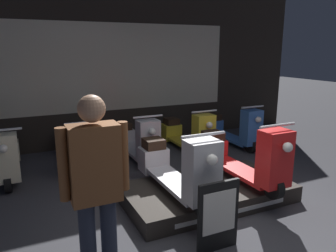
{
  "coord_description": "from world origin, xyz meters",
  "views": [
    {
      "loc": [
        -1.97,
        -2.41,
        1.91
      ],
      "look_at": [
        0.06,
        1.92,
        0.78
      ],
      "focal_mm": 35.0,
      "sensor_mm": 36.0,
      "label": 1
    }
  ],
  "objects_px": {
    "scooter_backrow_1": "(77,148)",
    "person_left_browsing": "(96,182)",
    "price_sign_board": "(218,216)",
    "scooter_display_left": "(177,168)",
    "scooter_display_right": "(243,157)",
    "scooter_backrow_3": "(188,134)",
    "scooter_backrow_2": "(136,141)",
    "scooter_backrow_0": "(7,157)",
    "scooter_backrow_4": "(233,129)"
  },
  "relations": [
    {
      "from": "scooter_backrow_0",
      "to": "scooter_backrow_4",
      "type": "xyz_separation_m",
      "value": [
        4.12,
        0.0,
        0.0
      ]
    },
    {
      "from": "scooter_backrow_4",
      "to": "price_sign_board",
      "type": "relative_size",
      "value": 2.38
    },
    {
      "from": "price_sign_board",
      "to": "scooter_display_left",
      "type": "bearing_deg",
      "value": 89.87
    },
    {
      "from": "scooter_display_right",
      "to": "person_left_browsing",
      "type": "distance_m",
      "value": 2.32
    },
    {
      "from": "scooter_backrow_1",
      "to": "price_sign_board",
      "type": "xyz_separation_m",
      "value": [
        0.82,
        -2.9,
        0.03
      ]
    },
    {
      "from": "scooter_display_right",
      "to": "scooter_backrow_3",
      "type": "xyz_separation_m",
      "value": [
        0.28,
        2.01,
        -0.21
      ]
    },
    {
      "from": "scooter_backrow_4",
      "to": "person_left_browsing",
      "type": "height_order",
      "value": "person_left_browsing"
    },
    {
      "from": "scooter_backrow_0",
      "to": "price_sign_board",
      "type": "distance_m",
      "value": 3.44
    },
    {
      "from": "scooter_display_left",
      "to": "scooter_backrow_2",
      "type": "bearing_deg",
      "value": 84.0
    },
    {
      "from": "scooter_backrow_3",
      "to": "price_sign_board",
      "type": "xyz_separation_m",
      "value": [
        -1.24,
        -2.9,
        0.03
      ]
    },
    {
      "from": "scooter_display_left",
      "to": "price_sign_board",
      "type": "relative_size",
      "value": 2.38
    },
    {
      "from": "scooter_backrow_3",
      "to": "person_left_browsing",
      "type": "relative_size",
      "value": 1.06
    },
    {
      "from": "person_left_browsing",
      "to": "scooter_backrow_2",
      "type": "bearing_deg",
      "value": 64.89
    },
    {
      "from": "scooter_backrow_1",
      "to": "person_left_browsing",
      "type": "relative_size",
      "value": 1.06
    },
    {
      "from": "scooter_backrow_0",
      "to": "scooter_display_right",
      "type": "bearing_deg",
      "value": -35.64
    },
    {
      "from": "scooter_backrow_2",
      "to": "scooter_display_right",
      "type": "bearing_deg",
      "value": -69.66
    },
    {
      "from": "scooter_display_left",
      "to": "price_sign_board",
      "type": "distance_m",
      "value": 0.91
    },
    {
      "from": "price_sign_board",
      "to": "scooter_backrow_0",
      "type": "bearing_deg",
      "value": 122.52
    },
    {
      "from": "scooter_backrow_0",
      "to": "scooter_backrow_3",
      "type": "height_order",
      "value": "same"
    },
    {
      "from": "scooter_backrow_0",
      "to": "scooter_backrow_4",
      "type": "bearing_deg",
      "value": 0.0
    },
    {
      "from": "scooter_backrow_3",
      "to": "person_left_browsing",
      "type": "xyz_separation_m",
      "value": [
        -2.39,
        -2.9,
        0.59
      ]
    },
    {
      "from": "scooter_backrow_0",
      "to": "scooter_backrow_2",
      "type": "xyz_separation_m",
      "value": [
        2.06,
        0.0,
        0.0
      ]
    },
    {
      "from": "scooter_display_left",
      "to": "scooter_backrow_3",
      "type": "bearing_deg",
      "value": 58.32
    },
    {
      "from": "person_left_browsing",
      "to": "scooter_display_right",
      "type": "bearing_deg",
      "value": 22.88
    },
    {
      "from": "scooter_display_left",
      "to": "scooter_backrow_1",
      "type": "xyz_separation_m",
      "value": [
        -0.82,
        2.01,
        -0.21
      ]
    },
    {
      "from": "person_left_browsing",
      "to": "price_sign_board",
      "type": "relative_size",
      "value": 2.25
    },
    {
      "from": "scooter_backrow_1",
      "to": "scooter_display_right",
      "type": "bearing_deg",
      "value": -48.56
    },
    {
      "from": "scooter_backrow_1",
      "to": "price_sign_board",
      "type": "height_order",
      "value": "scooter_backrow_1"
    },
    {
      "from": "scooter_display_right",
      "to": "person_left_browsing",
      "type": "bearing_deg",
      "value": -157.12
    },
    {
      "from": "scooter_backrow_0",
      "to": "scooter_backrow_1",
      "type": "bearing_deg",
      "value": 0.0
    },
    {
      "from": "scooter_display_left",
      "to": "scooter_backrow_2",
      "type": "distance_m",
      "value": 2.04
    },
    {
      "from": "scooter_backrow_2",
      "to": "price_sign_board",
      "type": "xyz_separation_m",
      "value": [
        -0.21,
        -2.9,
        0.03
      ]
    },
    {
      "from": "scooter_backrow_1",
      "to": "scooter_backrow_2",
      "type": "relative_size",
      "value": 1.0
    },
    {
      "from": "scooter_display_right",
      "to": "scooter_backrow_2",
      "type": "height_order",
      "value": "scooter_display_right"
    },
    {
      "from": "scooter_backrow_3",
      "to": "scooter_display_left",
      "type": "bearing_deg",
      "value": -121.68
    },
    {
      "from": "scooter_display_right",
      "to": "scooter_backrow_2",
      "type": "bearing_deg",
      "value": 110.34
    },
    {
      "from": "scooter_backrow_0",
      "to": "scooter_backrow_2",
      "type": "relative_size",
      "value": 1.0
    },
    {
      "from": "scooter_backrow_1",
      "to": "person_left_browsing",
      "type": "height_order",
      "value": "person_left_browsing"
    },
    {
      "from": "scooter_backrow_1",
      "to": "scooter_display_left",
      "type": "bearing_deg",
      "value": -67.85
    },
    {
      "from": "scooter_display_left",
      "to": "scooter_backrow_2",
      "type": "xyz_separation_m",
      "value": [
        0.21,
        2.01,
        -0.21
      ]
    },
    {
      "from": "scooter_display_right",
      "to": "scooter_backrow_0",
      "type": "bearing_deg",
      "value": 144.36
    },
    {
      "from": "scooter_backrow_3",
      "to": "price_sign_board",
      "type": "distance_m",
      "value": 3.16
    },
    {
      "from": "scooter_backrow_1",
      "to": "price_sign_board",
      "type": "distance_m",
      "value": 3.01
    },
    {
      "from": "scooter_display_right",
      "to": "scooter_backrow_2",
      "type": "relative_size",
      "value": 1.0
    },
    {
      "from": "scooter_display_right",
      "to": "scooter_backrow_1",
      "type": "height_order",
      "value": "scooter_display_right"
    },
    {
      "from": "scooter_display_right",
      "to": "scooter_backrow_4",
      "type": "bearing_deg",
      "value": 56.83
    },
    {
      "from": "scooter_display_left",
      "to": "person_left_browsing",
      "type": "distance_m",
      "value": 1.5
    },
    {
      "from": "scooter_display_left",
      "to": "scooter_backrow_0",
      "type": "bearing_deg",
      "value": 132.59
    },
    {
      "from": "scooter_display_right",
      "to": "person_left_browsing",
      "type": "relative_size",
      "value": 1.06
    },
    {
      "from": "scooter_display_left",
      "to": "scooter_backrow_4",
      "type": "height_order",
      "value": "scooter_display_left"
    }
  ]
}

